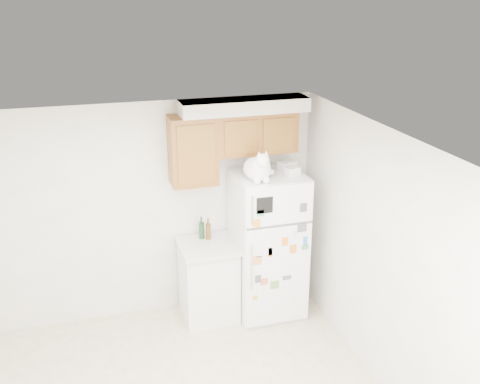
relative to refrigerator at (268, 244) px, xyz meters
name	(u,v)px	position (x,y,z in m)	size (l,w,h in m)	color
room_shell	(190,242)	(-1.17, -1.36, 0.82)	(3.84, 4.04, 2.52)	white
refrigerator	(268,244)	(0.00, 0.00, 0.00)	(0.76, 0.78, 1.70)	white
base_counter	(208,280)	(-0.69, 0.07, -0.39)	(0.64, 0.64, 0.92)	white
cat	(258,168)	(-0.18, -0.15, 0.99)	(0.35, 0.52, 0.36)	white
storage_box_back	(287,166)	(0.24, 0.08, 0.90)	(0.18, 0.13, 0.10)	white
storage_box_front	(292,171)	(0.23, -0.10, 0.89)	(0.15, 0.11, 0.09)	white
bottle_green	(201,228)	(-0.72, 0.24, 0.20)	(0.06, 0.06, 0.26)	#19381E
bottle_amber	(208,229)	(-0.65, 0.19, 0.20)	(0.06, 0.06, 0.26)	#593814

